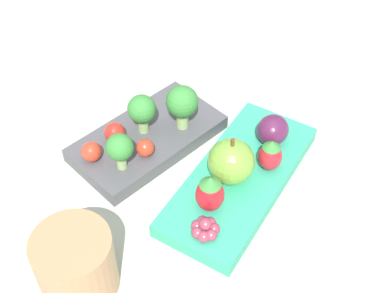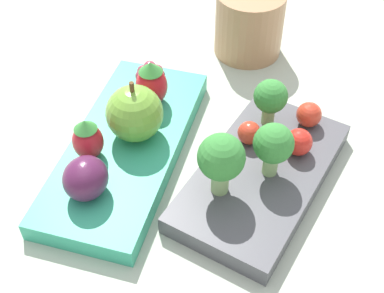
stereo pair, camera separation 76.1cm
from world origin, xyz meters
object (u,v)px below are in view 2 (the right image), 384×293
object	(u,v)px
strawberry_1	(88,139)
drinking_cup	(249,23)
plum	(86,178)
cherry_tomato_0	(249,133)
cherry_tomato_1	(309,115)
bento_box_fruit	(126,148)
broccoli_floret_2	(270,98)
broccoli_floret_0	(273,145)
apple	(135,113)
broccoli_floret_1	(221,159)
bento_box_savoury	(261,176)
grape_cluster	(150,74)
strawberry_0	(151,83)
cherry_tomato_2	(299,142)

from	to	relation	value
strawberry_1	drinking_cup	world-z (taller)	drinking_cup
plum	drinking_cup	size ratio (longest dim) A/B	0.53
cherry_tomato_0	cherry_tomato_1	size ratio (longest dim) A/B	0.90
cherry_tomato_1	strawberry_1	xyz separation A→B (m)	(0.11, -0.17, 0.01)
bento_box_fruit	broccoli_floret_2	xyz separation A→B (m)	(-0.07, 0.12, 0.04)
broccoli_floret_0	cherry_tomato_0	distance (m)	0.05
apple	plum	xyz separation A→B (m)	(0.08, -0.01, -0.01)
broccoli_floret_1	strawberry_1	distance (m)	0.12
cherry_tomato_0	broccoli_floret_2	bearing A→B (deg)	163.50
bento_box_savoury	plum	distance (m)	0.15
grape_cluster	drinking_cup	distance (m)	0.13
broccoli_floret_1	plum	xyz separation A→B (m)	(0.04, -0.10, -0.02)
cherry_tomato_0	drinking_cup	bearing A→B (deg)	-162.77
apple	grape_cluster	bearing A→B (deg)	-164.77
plum	bento_box_savoury	bearing A→B (deg)	121.45
bento_box_savoury	apple	distance (m)	0.13
strawberry_0	drinking_cup	distance (m)	0.15
drinking_cup	broccoli_floret_2	bearing A→B (deg)	24.46
grape_cluster	bento_box_savoury	bearing A→B (deg)	61.44
grape_cluster	cherry_tomato_1	bearing A→B (deg)	87.75
bento_box_savoury	drinking_cup	bearing A→B (deg)	-159.39
bento_box_fruit	apple	bearing A→B (deg)	151.75
bento_box_savoury	bento_box_fruit	size ratio (longest dim) A/B	0.84
cherry_tomato_1	apple	xyz separation A→B (m)	(0.07, -0.14, 0.01)
bento_box_fruit	broccoli_floret_1	xyz separation A→B (m)	(0.02, 0.10, 0.05)
cherry_tomato_2	drinking_cup	world-z (taller)	drinking_cup
strawberry_1	grape_cluster	xyz separation A→B (m)	(-0.12, 0.01, -0.01)
cherry_tomato_0	grape_cluster	bearing A→B (deg)	-112.05
cherry_tomato_0	apple	size ratio (longest dim) A/B	0.35
cherry_tomato_0	cherry_tomato_1	bearing A→B (deg)	133.23
broccoli_floret_2	cherry_tomato_0	size ratio (longest dim) A/B	2.24
cherry_tomato_0	apple	xyz separation A→B (m)	(0.03, -0.10, 0.02)
cherry_tomato_1	broccoli_floret_2	bearing A→B (deg)	-72.25
bento_box_fruit	cherry_tomato_0	distance (m)	0.12
bento_box_fruit	cherry_tomato_1	xyz separation A→B (m)	(-0.08, 0.15, 0.02)
strawberry_1	drinking_cup	xyz separation A→B (m)	(-0.23, 0.08, -0.00)
cherry_tomato_0	strawberry_1	world-z (taller)	strawberry_1
plum	broccoli_floret_0	bearing A→B (deg)	119.88
strawberry_1	plum	distance (m)	0.04
apple	broccoli_floret_0	bearing A→B (deg)	89.96
grape_cluster	plum	bearing A→B (deg)	4.98
broccoli_floret_1	bento_box_savoury	bearing A→B (deg)	142.65
bento_box_fruit	apple	world-z (taller)	apple
strawberry_0	plum	distance (m)	0.13
broccoli_floret_2	strawberry_1	bearing A→B (deg)	-53.78
bento_box_fruit	cherry_tomato_2	bearing A→B (deg)	106.30
bento_box_savoury	cherry_tomato_0	bearing A→B (deg)	-143.19
cherry_tomato_1	drinking_cup	bearing A→B (deg)	-141.21
cherry_tomato_1	strawberry_1	bearing A→B (deg)	-57.13
strawberry_0	apple	bearing A→B (deg)	6.20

